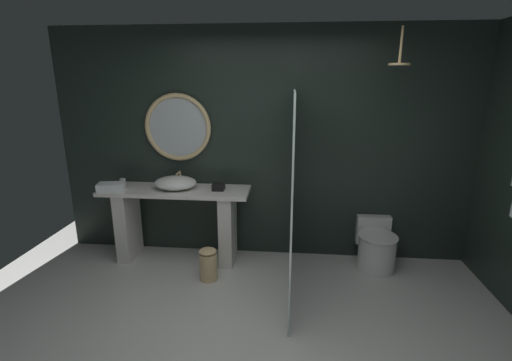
# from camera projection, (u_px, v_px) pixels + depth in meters

# --- Properties ---
(back_wall_panel) EXTENTS (4.80, 0.10, 2.60)m
(back_wall_panel) POSITION_uv_depth(u_px,v_px,m) (265.00, 146.00, 4.20)
(back_wall_panel) COLOR #1E2823
(back_wall_panel) RESTS_ON ground_plane
(vanity_counter) EXTENTS (1.66, 0.49, 0.85)m
(vanity_counter) POSITION_uv_depth(u_px,v_px,m) (177.00, 217.00, 4.20)
(vanity_counter) COLOR silver
(vanity_counter) RESTS_ON ground_plane
(vessel_sink) EXTENTS (0.47, 0.38, 0.16)m
(vessel_sink) POSITION_uv_depth(u_px,v_px,m) (176.00, 183.00, 4.09)
(vessel_sink) COLOR white
(vessel_sink) RESTS_ON vanity_counter
(tumbler_cup) EXTENTS (0.07, 0.07, 0.10)m
(tumbler_cup) POSITION_uv_depth(u_px,v_px,m) (123.00, 183.00, 4.16)
(tumbler_cup) COLOR silver
(tumbler_cup) RESTS_ON vanity_counter
(tissue_box) EXTENTS (0.13, 0.13, 0.07)m
(tissue_box) POSITION_uv_depth(u_px,v_px,m) (219.00, 187.00, 4.06)
(tissue_box) COLOR black
(tissue_box) RESTS_ON vanity_counter
(round_wall_mirror) EXTENTS (0.76, 0.05, 0.76)m
(round_wall_mirror) POSITION_uv_depth(u_px,v_px,m) (178.00, 127.00, 4.15)
(round_wall_mirror) COLOR #D6B77F
(shower_glass_panel) EXTENTS (0.02, 1.52, 1.95)m
(shower_glass_panel) POSITION_uv_depth(u_px,v_px,m) (292.00, 196.00, 3.48)
(shower_glass_panel) COLOR silver
(shower_glass_panel) RESTS_ON ground_plane
(rain_shower_head) EXTENTS (0.19, 0.19, 0.34)m
(rain_shower_head) POSITION_uv_depth(u_px,v_px,m) (400.00, 60.00, 3.37)
(rain_shower_head) COLOR #D6B77F
(toilet) EXTENTS (0.42, 0.58, 0.53)m
(toilet) POSITION_uv_depth(u_px,v_px,m) (376.00, 247.00, 4.09)
(toilet) COLOR white
(toilet) RESTS_ON ground_plane
(waste_bin) EXTENTS (0.19, 0.19, 0.35)m
(waste_bin) POSITION_uv_depth(u_px,v_px,m) (208.00, 264.00, 3.84)
(waste_bin) COLOR #D6B77F
(waste_bin) RESTS_ON ground_plane
(folded_hand_towel) EXTENTS (0.31, 0.23, 0.09)m
(folded_hand_towel) POSITION_uv_depth(u_px,v_px,m) (111.00, 187.00, 4.02)
(folded_hand_towel) COLOR white
(folded_hand_towel) RESTS_ON vanity_counter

